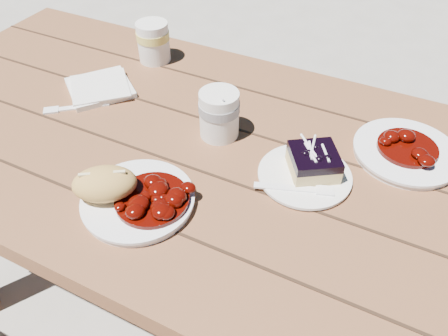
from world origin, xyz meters
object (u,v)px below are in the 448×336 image
at_px(picnic_table, 271,218).
at_px(coffee_cup, 219,114).
at_px(dessert_plate, 304,176).
at_px(main_plate, 138,201).
at_px(blueberry_cake, 314,162).
at_px(second_cup, 153,42).
at_px(bread_roll, 105,184).
at_px(second_plate, 406,152).

xyz_separation_m(picnic_table, coffee_cup, (-0.16, 0.05, 0.22)).
bearing_deg(dessert_plate, main_plate, -141.28).
bearing_deg(blueberry_cake, second_cup, 121.77).
bearing_deg(second_cup, picnic_table, -29.36).
xyz_separation_m(bread_roll, coffee_cup, (0.10, 0.28, 0.01)).
bearing_deg(second_plate, blueberry_cake, -137.67).
relative_size(main_plate, coffee_cup, 1.93).
height_order(dessert_plate, coffee_cup, coffee_cup).
distance_m(main_plate, coffee_cup, 0.27).
height_order(dessert_plate, second_cup, second_cup).
bearing_deg(bread_roll, second_cup, 113.54).
height_order(bread_roll, second_cup, second_cup).
height_order(bread_roll, blueberry_cake, bread_roll).
distance_m(main_plate, dessert_plate, 0.33).
height_order(picnic_table, dessert_plate, dessert_plate).
bearing_deg(second_plate, second_cup, 171.39).
bearing_deg(second_plate, coffee_cup, -164.01).
bearing_deg(picnic_table, coffee_cup, 163.43).
height_order(main_plate, blueberry_cake, blueberry_cake).
xyz_separation_m(coffee_cup, second_cup, (-0.31, 0.22, 0.00)).
height_order(bread_roll, coffee_cup, coffee_cup).
distance_m(dessert_plate, blueberry_cake, 0.04).
bearing_deg(picnic_table, blueberry_cake, 9.82).
relative_size(main_plate, second_plate, 0.97).
bearing_deg(dessert_plate, coffee_cup, 167.13).
bearing_deg(main_plate, second_cup, 119.65).
distance_m(coffee_cup, second_cup, 0.38).
distance_m(main_plate, second_plate, 0.57).
distance_m(picnic_table, bread_roll, 0.40).
distance_m(bread_roll, blueberry_cake, 0.41).
bearing_deg(blueberry_cake, coffee_cup, 138.11).
distance_m(main_plate, second_cup, 0.55).
bearing_deg(second_cup, main_plate, -60.35).
height_order(blueberry_cake, second_cup, second_cup).
height_order(main_plate, dessert_plate, main_plate).
bearing_deg(bread_roll, second_plate, 38.75).
bearing_deg(coffee_cup, second_cup, 145.15).
bearing_deg(blueberry_cake, second_plate, 9.13).
bearing_deg(main_plate, dessert_plate, 38.72).
bearing_deg(bread_roll, picnic_table, 42.24).
bearing_deg(second_plate, dessert_plate, -136.61).
xyz_separation_m(main_plate, blueberry_cake, (0.27, 0.22, 0.03)).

